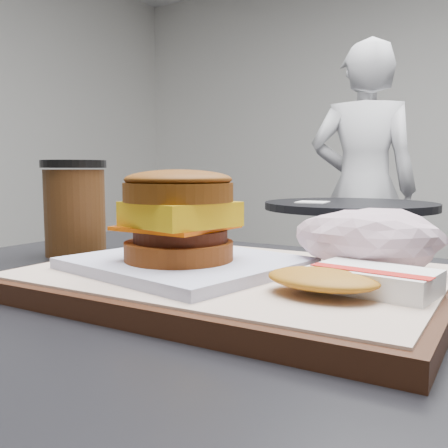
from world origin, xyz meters
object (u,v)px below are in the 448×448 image
Objects in this scene: serving_tray at (234,281)px; neighbor_table at (349,250)px; hash_brown at (351,279)px; patron at (363,189)px; coffee_cup at (75,208)px; breakfast_sandwich at (181,228)px; crumpled_wrapper at (368,239)px.

serving_tray is 0.51× the size of neighbor_table.
serving_tray is 3.06× the size of hash_brown.
patron is at bearing 102.24° from serving_tray.
neighbor_table is at bearing 106.40° from hash_brown.
coffee_cup is 1.59m from neighbor_table.
serving_tray is at bearing -13.84° from coffee_cup.
serving_tray is 3.04× the size of coffee_cup.
breakfast_sandwich is 0.26m from coffee_cup.
breakfast_sandwich is (-0.04, -0.02, 0.05)m from serving_tray.
patron is (-0.50, 2.32, -0.00)m from serving_tray.
breakfast_sandwich is 0.17m from crumpled_wrapper.
breakfast_sandwich is 0.29× the size of neighbor_table.
serving_tray is 0.13m from crumpled_wrapper.
hash_brown is at bearing -73.60° from neighbor_table.
crumpled_wrapper is at bearing 97.09° from hash_brown.
crumpled_wrapper is at bearing -1.24° from coffee_cup.
coffee_cup is at bearing 82.27° from patron.
patron is (-0.62, 2.35, -0.02)m from hash_brown.
coffee_cup reaches higher than crumpled_wrapper.
crumpled_wrapper reaches higher than serving_tray.
serving_tray is at bearing 29.64° from breakfast_sandwich.
serving_tray is at bearing -150.50° from crumpled_wrapper.
hash_brown is at bearing -14.81° from serving_tray.
coffee_cup is (-0.24, 0.09, 0.00)m from breakfast_sandwich.
neighbor_table is at bearing 87.46° from patron.
coffee_cup is (-0.28, 0.07, 0.05)m from serving_tray.
breakfast_sandwich is at bearing 87.73° from patron.
patron is (-0.13, 0.69, 0.23)m from neighbor_table.
crumpled_wrapper is 0.17× the size of neighbor_table.
serving_tray is at bearing -77.19° from neighbor_table.
breakfast_sandwich is 1.76× the size of coffee_cup.
neighbor_table is (-0.33, 1.66, -0.28)m from breakfast_sandwich.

